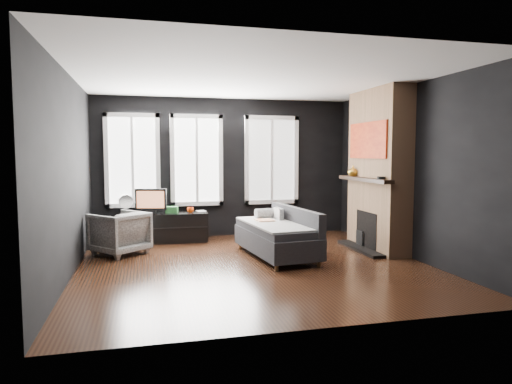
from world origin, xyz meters
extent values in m
plane|color=black|center=(0.00, 0.00, 0.00)|extent=(5.00, 5.00, 0.00)
plane|color=white|center=(0.00, 0.00, 2.70)|extent=(5.00, 5.00, 0.00)
cube|color=black|center=(0.00, 2.50, 1.35)|extent=(5.00, 0.02, 2.70)
cube|color=black|center=(-2.50, 0.00, 1.35)|extent=(0.02, 5.00, 2.70)
cube|color=black|center=(2.50, 0.00, 1.35)|extent=(0.02, 5.00, 2.70)
cube|color=gray|center=(0.63, 0.86, 0.56)|extent=(0.08, 0.33, 0.33)
imported|color=silver|center=(-1.95, 1.24, 0.38)|extent=(1.02, 1.02, 0.77)
imported|color=#DB3D08|center=(-0.72, 2.03, 0.60)|extent=(0.14, 0.12, 0.12)
imported|color=tan|center=(-0.60, 2.12, 0.65)|extent=(0.16, 0.03, 0.22)
cube|color=#28682D|center=(-1.06, 2.08, 0.60)|extent=(0.24, 0.19, 0.12)
imported|color=#F0A144|center=(2.05, 1.05, 1.32)|extent=(0.24, 0.25, 0.18)
cylinder|color=black|center=(2.05, 0.05, 1.25)|extent=(0.17, 0.17, 0.04)
camera|label=1|loc=(-1.53, -6.37, 1.63)|focal=32.00mm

